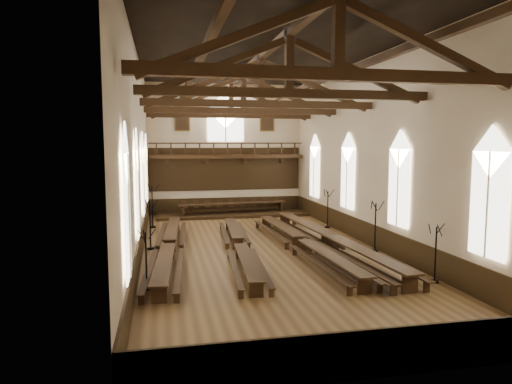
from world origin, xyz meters
TOP-DOWN VIEW (x-y plane):
  - ground at (0.00, 0.00)m, footprint 26.00×26.00m
  - room_walls at (0.00, 0.00)m, footprint 26.00×26.00m
  - wainscot_band at (0.00, 0.00)m, footprint 12.00×26.00m
  - side_windows at (-0.00, -0.00)m, footprint 11.85×19.80m
  - end_window at (0.00, 12.90)m, footprint 2.80×0.12m
  - minstrels_gallery at (0.00, 12.66)m, footprint 11.80×1.24m
  - portraits at (0.00, 12.90)m, footprint 7.75×0.09m
  - roof_trusses at (0.00, -0.00)m, footprint 11.70×25.70m
  - refectory_row_a at (-4.62, -0.15)m, footprint 1.90×14.17m
  - refectory_row_b at (-1.18, -0.47)m, footprint 1.81×13.67m
  - refectory_row_c at (1.95, -0.67)m, footprint 1.73×14.17m
  - refectory_row_d at (3.46, -0.52)m, footprint 2.08×15.14m
  - dais at (0.31, 11.40)m, footprint 11.40×3.08m
  - high_table at (0.31, 11.40)m, footprint 8.25×1.82m
  - high_chairs at (0.31, 12.19)m, footprint 7.60×0.41m
  - candelabrum_left_near at (-5.55, -5.23)m, footprint 0.69×0.67m
  - candelabrum_left_mid at (-5.55, 1.41)m, footprint 0.72×0.81m
  - candelabrum_left_far at (-5.55, 7.55)m, footprint 0.80×0.87m
  - candelabrum_right_near at (5.55, -6.65)m, footprint 0.71×0.68m
  - candelabrum_right_mid at (5.55, -1.48)m, footprint 0.74×0.80m
  - candelabrum_right_far at (5.55, 5.24)m, footprint 0.69×0.77m

SIDE VIEW (x-z plane):
  - ground at x=0.00m, z-range 0.00..0.00m
  - dais at x=0.31m, z-range 0.00..0.21m
  - refectory_row_b at x=-1.18m, z-range 0.15..0.81m
  - refectory_row_a at x=-4.62m, z-range 0.16..0.88m
  - refectory_row_c at x=1.95m, z-range 0.17..0.88m
  - refectory_row_d at x=3.46m, z-range 0.19..1.01m
  - wainscot_band at x=0.00m, z-range 0.00..1.20m
  - candelabrum_left_near at x=-5.55m, z-range -0.45..1.86m
  - high_chairs at x=0.31m, z-range 0.25..1.17m
  - candelabrum_right_near at x=5.55m, z-range -0.46..1.90m
  - candelabrum_right_far at x=5.55m, z-range -0.49..2.01m
  - candelabrum_right_mid at x=5.55m, z-range -0.51..2.11m
  - candelabrum_left_mid at x=-5.55m, z-range -0.52..2.11m
  - high_table at x=0.31m, z-range 0.47..1.24m
  - candelabrum_left_far at x=-5.55m, z-range -0.56..2.30m
  - side_windows at x=0.00m, z-range 1.49..5.99m
  - minstrels_gallery at x=0.00m, z-range 2.06..5.76m
  - room_walls at x=0.00m, z-range -6.54..19.46m
  - portraits at x=0.00m, z-range 6.38..7.82m
  - end_window at x=0.00m, z-range 5.32..9.12m
  - roof_trusses at x=0.00m, z-range 6.82..9.62m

